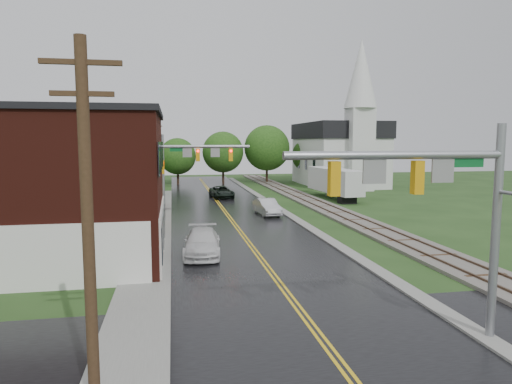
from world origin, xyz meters
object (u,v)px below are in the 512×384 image
object	(u,v)px
suv_dark	(222,192)
pickup_white	(202,243)
brick_building	(27,188)
utility_pole_a	(88,223)
semi_trailer	(334,181)
tree_left_b	(20,152)
tree_left_c	(86,161)
tree_left_e	(138,156)
traffic_signal_far	(189,161)
traffic_signal_near	(438,194)
utility_pole_c	(155,158)
sedan_silver	(267,207)
utility_pole_b	(144,168)
church	(341,147)

from	to	relation	value
suv_dark	pickup_white	size ratio (longest dim) A/B	0.98
brick_building	utility_pole_a	xyz separation A→B (m)	(5.68, -15.00, 0.57)
utility_pole_a	semi_trailer	world-z (taller)	utility_pole_a
suv_dark	tree_left_b	bearing A→B (deg)	-158.12
tree_left_c	tree_left_e	xyz separation A→B (m)	(5.00, 6.00, 0.30)
traffic_signal_far	tree_left_b	bearing A→B (deg)	161.19
traffic_signal_near	utility_pole_a	world-z (taller)	utility_pole_a
traffic_signal_far	tree_left_c	distance (m)	16.56
utility_pole_c	tree_left_b	world-z (taller)	tree_left_b
traffic_signal_far	semi_trailer	size ratio (longest dim) A/B	0.67
suv_dark	pickup_white	world-z (taller)	pickup_white
pickup_white	semi_trailer	size ratio (longest dim) A/B	0.46
utility_pole_c	brick_building	bearing A→B (deg)	-101.09
utility_pole_c	sedan_silver	world-z (taller)	utility_pole_c
pickup_white	traffic_signal_near	bearing A→B (deg)	-58.37
traffic_signal_far	utility_pole_b	distance (m)	6.01
tree_left_e	pickup_white	size ratio (longest dim) A/B	1.61
semi_trailer	utility_pole_c	bearing A→B (deg)	165.36
utility_pole_b	pickup_white	bearing A→B (deg)	-62.22
traffic_signal_near	suv_dark	world-z (taller)	traffic_signal_near
suv_dark	utility_pole_b	bearing A→B (deg)	-117.09
traffic_signal_far	utility_pole_c	xyz separation A→B (m)	(-3.33, 17.00, -0.25)
brick_building	traffic_signal_far	distance (m)	15.03
utility_pole_c	semi_trailer	world-z (taller)	utility_pole_c
tree_left_e	suv_dark	size ratio (longest dim) A/B	1.64
semi_trailer	traffic_signal_far	bearing A→B (deg)	-145.45
semi_trailer	church	bearing A→B (deg)	66.67
tree_left_b	utility_pole_c	bearing A→B (deg)	47.61
semi_trailer	tree_left_e	bearing A→B (deg)	162.14
church	tree_left_c	size ratio (longest dim) A/B	2.61
traffic_signal_far	utility_pole_a	size ratio (longest dim) A/B	0.82
utility_pole_c	semi_trailer	bearing A→B (deg)	-14.64
utility_pole_a	tree_left_c	world-z (taller)	utility_pole_a
church	suv_dark	world-z (taller)	church
utility_pole_c	tree_left_c	xyz separation A→B (m)	(-7.05, -4.10, -0.21)
utility_pole_b	tree_left_c	bearing A→B (deg)	111.49
traffic_signal_far	utility_pole_b	size ratio (longest dim) A/B	0.82
traffic_signal_far	traffic_signal_near	bearing A→B (deg)	-74.48
tree_left_b	traffic_signal_near	bearing A→B (deg)	-54.51
brick_building	tree_left_e	size ratio (longest dim) A/B	1.75
utility_pole_c	sedan_silver	distance (m)	18.81
church	tree_left_e	size ratio (longest dim) A/B	2.45
brick_building	sedan_silver	xyz separation A→B (m)	(15.98, 13.78, -3.42)
traffic_signal_near	semi_trailer	bearing A→B (deg)	74.70
tree_left_c	tree_left_e	distance (m)	7.82
semi_trailer	tree_left_b	bearing A→B (deg)	-167.77
utility_pole_a	utility_pole_c	size ratio (longest dim) A/B	1.00
tree_left_c	suv_dark	world-z (taller)	tree_left_c
sedan_silver	pickup_white	size ratio (longest dim) A/B	0.87
utility_pole_b	traffic_signal_far	bearing A→B (deg)	56.32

